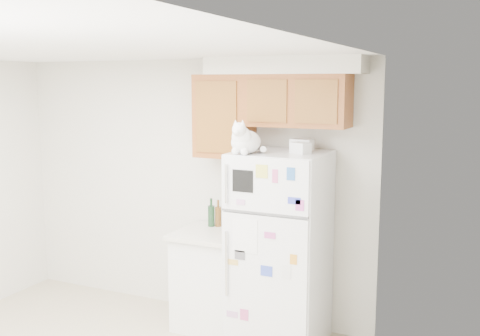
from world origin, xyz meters
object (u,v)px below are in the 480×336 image
Objects in this scene: base_counter at (213,278)px; storage_box_back at (302,145)px; storage_box_front at (300,148)px; bottle_amber at (218,213)px; refrigerator at (279,250)px; cat at (245,141)px; bottle_green at (211,212)px.

base_counter is 1.53m from storage_box_back.
storage_box_front is 0.59× the size of bottle_amber.
refrigerator reaches higher than base_counter.
refrigerator is 1.01m from cat.
storage_box_front is 1.20m from bottle_green.
cat is (-0.23, -0.23, 0.96)m from refrigerator.
refrigerator is 11.33× the size of storage_box_front.
storage_box_back is at bearing 6.77° from base_counter.
bottle_amber is (-0.72, 0.25, 0.20)m from refrigerator.
cat is (0.46, -0.30, 1.35)m from base_counter.
bottle_amber is at bearing 98.94° from base_counter.
cat reaches higher than storage_box_back.
cat is at bearing -127.37° from storage_box_front.
refrigerator is at bearing -159.32° from storage_box_front.
base_counter is 3.59× the size of bottle_amber.
storage_box_back is (0.36, 0.40, -0.06)m from cat.
cat reaches higher than refrigerator.
storage_box_front reaches higher than bottle_amber.
cat is at bearing -44.47° from bottle_amber.
storage_box_back reaches higher than bottle_amber.
refrigerator is 0.79m from base_counter.
cat is 2.30× the size of storage_box_back.
bottle_green is at bearing 179.98° from storage_box_back.
bottle_amber is at bearing 135.53° from cat.
bottle_green is (-0.96, 0.24, -0.69)m from storage_box_front.
storage_box_front reaches higher than base_counter.
bottle_amber is at bearing 160.69° from refrigerator.
storage_box_front is (0.05, -0.18, -0.01)m from storage_box_back.
cat reaches higher than storage_box_front.
refrigerator is 0.79m from bottle_amber.
storage_box_front is at bearing 28.35° from cat.
refrigerator is 0.84m from bottle_green.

